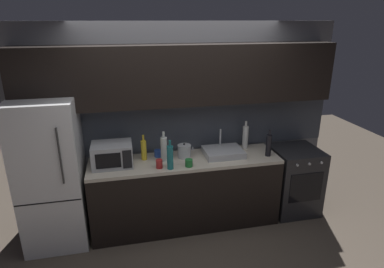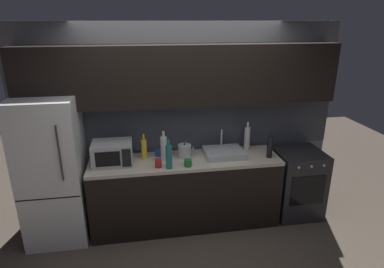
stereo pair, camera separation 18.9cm
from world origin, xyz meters
The scene contains 15 objects.
back_wall centered at (0.00, 1.20, 1.55)m, with size 4.06×0.44×2.50m.
counter_run centered at (0.00, 0.90, 0.45)m, with size 2.32×0.60×0.90m.
refrigerator centered at (-1.54, 0.90, 0.87)m, with size 0.68×0.69×1.74m.
oven_range centered at (1.50, 0.90, 0.45)m, with size 0.60×0.62×0.90m.
microwave centered at (-0.86, 0.92, 1.04)m, with size 0.46×0.35×0.27m.
sink_basin centered at (0.49, 0.93, 0.94)m, with size 0.48×0.38×0.30m.
kettle centered at (0.01, 0.97, 0.98)m, with size 0.20×0.16×0.19m.
wine_bottle_yellow centered at (-0.49, 1.01, 1.03)m, with size 0.07×0.07×0.32m.
wine_bottle_dark centered at (1.03, 0.79, 1.04)m, with size 0.07×0.07×0.34m.
wine_bottle_white centered at (0.84, 1.09, 1.06)m, with size 0.08×0.08×0.37m.
wine_bottle_clear centered at (-0.26, 0.92, 1.06)m, with size 0.08×0.08×0.37m.
wine_bottle_teal centered at (-0.22, 0.68, 1.04)m, with size 0.07×0.07×0.35m.
mug_red centered at (-0.34, 0.73, 0.95)m, with size 0.08×0.08×0.10m, color #A82323.
mug_blue centered at (-0.32, 1.06, 0.94)m, with size 0.09×0.09×0.09m, color #234299.
mug_green centered at (0.00, 0.70, 0.94)m, with size 0.09×0.09×0.09m, color #1E6B2D.
Camera 1 is at (-0.70, -2.66, 2.52)m, focal length 30.36 mm.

